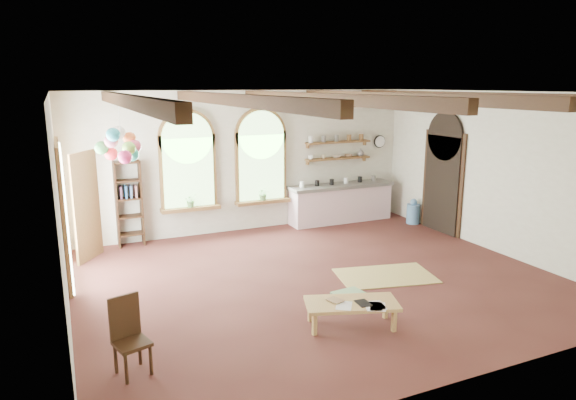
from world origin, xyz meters
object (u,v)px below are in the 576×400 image
coffee_table (352,305)px  balloon_cluster (121,145)px  kitchen_counter (341,203)px  side_chair (132,352)px

coffee_table → balloon_cluster: balloon_cluster is taller
kitchen_counter → balloon_cluster: bearing=-161.8°
coffee_table → balloon_cluster: size_ratio=1.23×
kitchen_counter → coffee_table: 5.68m
kitchen_counter → balloon_cluster: (-5.28, -1.74, 1.85)m
kitchen_counter → balloon_cluster: size_ratio=2.35×
balloon_cluster → side_chair: bearing=-96.8°
coffee_table → balloon_cluster: (-2.58, 3.26, 2.00)m
coffee_table → balloon_cluster: 4.62m
kitchen_counter → balloon_cluster: balloon_cluster is taller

